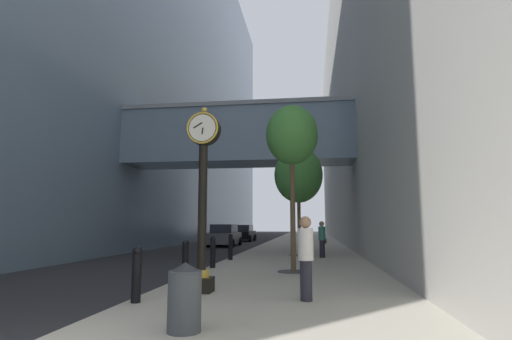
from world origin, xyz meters
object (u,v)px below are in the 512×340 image
(bollard_fourth, at_px, (231,246))
(street_tree_mid_near, at_px, (298,175))
(trash_bin, at_px, (185,296))
(pedestrian_walking, at_px, (322,238))
(car_grey_mid, at_px, (224,236))
(bollard_third, at_px, (213,251))
(street_tree_near, at_px, (292,137))
(bollard_second, at_px, (185,259))
(bollard_nearest, at_px, (137,273))
(pedestrian_by_clock, at_px, (306,255))
(street_clock, at_px, (203,188))
(car_black_near, at_px, (244,233))

(bollard_fourth, distance_m, street_tree_mid_near, 5.51)
(trash_bin, xyz_separation_m, pedestrian_walking, (2.46, 13.83, 0.39))
(car_grey_mid, bearing_deg, pedestrian_walking, -56.78)
(bollard_third, height_order, street_tree_near, street_tree_near)
(bollard_second, xyz_separation_m, street_tree_mid_near, (3.05, 9.56, 3.56))
(bollard_nearest, xyz_separation_m, car_grey_mid, (-3.10, 22.88, 0.08))
(bollard_nearest, bearing_deg, bollard_second, 90.00)
(pedestrian_walking, xyz_separation_m, pedestrian_by_clock, (-0.63, -11.07, 0.04))
(bollard_fourth, relative_size, pedestrian_walking, 0.67)
(street_clock, distance_m, bollard_fourth, 8.84)
(bollard_second, height_order, bollard_third, same)
(bollard_second, relative_size, car_grey_mid, 0.26)
(street_clock, bearing_deg, bollard_second, 118.01)
(bollard_nearest, xyz_separation_m, bollard_fourth, (0.00, 10.00, 0.00))
(street_clock, distance_m, car_black_near, 30.76)
(bollard_nearest, height_order, bollard_third, same)
(pedestrian_by_clock, bearing_deg, street_tree_near, 95.63)
(bollard_third, distance_m, bollard_fourth, 3.33)
(trash_bin, xyz_separation_m, pedestrian_by_clock, (1.83, 2.75, 0.43))
(street_tree_mid_near, relative_size, car_grey_mid, 1.27)
(bollard_fourth, bearing_deg, street_tree_near, -53.99)
(street_clock, distance_m, pedestrian_by_clock, 3.08)
(bollard_third, xyz_separation_m, car_grey_mid, (-3.10, 16.21, 0.08))
(bollard_fourth, height_order, street_tree_mid_near, street_tree_mid_near)
(street_tree_mid_near, bearing_deg, car_grey_mid, 121.63)
(street_clock, bearing_deg, car_grey_mid, 100.85)
(bollard_fourth, xyz_separation_m, street_tree_near, (3.05, -4.20, 4.12))
(trash_bin, height_order, car_black_near, car_black_near)
(bollard_fourth, relative_size, pedestrian_by_clock, 0.65)
(bollard_fourth, xyz_separation_m, pedestrian_by_clock, (3.55, -9.32, 0.36))
(bollard_second, height_order, street_tree_mid_near, street_tree_mid_near)
(bollard_third, xyz_separation_m, trash_bin, (1.72, -8.74, -0.07))
(pedestrian_walking, distance_m, car_grey_mid, 13.30)
(bollard_nearest, height_order, car_grey_mid, car_grey_mid)
(bollard_third, distance_m, trash_bin, 8.91)
(bollard_third, bearing_deg, street_tree_near, -15.80)
(street_clock, relative_size, bollard_fourth, 3.94)
(bollard_nearest, height_order, street_tree_mid_near, street_tree_mid_near)
(street_clock, xyz_separation_m, street_tree_near, (2.04, 4.37, 2.19))
(street_tree_near, distance_m, pedestrian_walking, 7.15)
(pedestrian_by_clock, height_order, car_black_near, pedestrian_by_clock)
(bollard_second, height_order, street_tree_near, street_tree_near)
(bollard_nearest, height_order, street_tree_near, street_tree_near)
(car_grey_mid, bearing_deg, pedestrian_by_clock, -73.32)
(street_clock, relative_size, trash_bin, 4.39)
(bollard_fourth, height_order, trash_bin, bollard_fourth)
(bollard_nearest, relative_size, bollard_fourth, 1.00)
(trash_bin, distance_m, pedestrian_walking, 14.05)
(street_clock, xyz_separation_m, trash_bin, (0.71, -3.51, -1.99))
(pedestrian_walking, xyz_separation_m, car_black_near, (-7.27, 20.11, -0.27))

